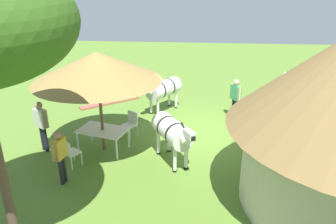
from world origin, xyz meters
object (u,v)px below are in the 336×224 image
Objects in this scene: guest_behind_table at (41,122)px; guest_beside_umbrella at (60,152)px; zebra_nearest_camera at (163,89)px; zebra_by_umbrella at (173,132)px; patio_chair_west_end at (69,151)px; standing_watcher at (235,95)px; shade_umbrella at (97,66)px; patio_chair_near_hut at (131,122)px; zebra_toward_hut at (279,90)px; patio_dining_table at (103,132)px.

guest_beside_umbrella is at bearing 158.34° from guest_behind_table.
zebra_by_umbrella is at bearing 135.50° from zebra_nearest_camera.
standing_watcher is (-5.24, -4.09, 0.46)m from patio_chair_west_end.
shade_umbrella is 2.37× the size of standing_watcher.
zebra_nearest_camera is at bearing -111.20° from zebra_by_umbrella.
patio_chair_near_hut is 2.36m from zebra_by_umbrella.
patio_dining_table is at bearing -123.99° from zebra_toward_hut.
zebra_by_umbrella reaches higher than patio_chair_near_hut.
shade_umbrella is 2.73m from guest_beside_umbrella.
guest_behind_table is (1.91, 0.21, 0.36)m from patio_dining_table.
guest_behind_table reaches higher than zebra_toward_hut.
shade_umbrella is at bearing -142.93° from guest_behind_table.
zebra_by_umbrella is at bearing -107.86° from zebra_toward_hut.
zebra_by_umbrella reaches higher than patio_chair_west_end.
zebra_nearest_camera is (-1.60, -3.49, 0.33)m from patio_dining_table.
patio_chair_near_hut is 0.57× the size of guest_beside_umbrella.
standing_watcher is (-4.53, -3.00, 0.32)m from patio_dining_table.
patio_dining_table is 7.38m from zebra_toward_hut.
patio_chair_west_end and patio_chair_near_hut have the same top height.
patio_dining_table is 1.95m from guest_behind_table.
zebra_toward_hut is at bearing -164.91° from zebra_by_umbrella.
guest_beside_umbrella is 5.82m from zebra_nearest_camera.
guest_behind_table is (1.19, -0.88, 0.51)m from patio_chair_west_end.
standing_watcher is (-5.13, -4.90, 0.03)m from guest_beside_umbrella.
shade_umbrella is 2.27× the size of guest_behind_table.
patio_chair_near_hut is at bearing -77.07° from zebra_by_umbrella.
patio_dining_table is 1.01× the size of guest_behind_table.
patio_dining_table is (0.00, -0.00, -2.15)m from shade_umbrella.
zebra_by_umbrella is at bearing -153.92° from guest_behind_table.
patio_dining_table is at bearing 90.00° from patio_chair_west_end.
guest_behind_table is at bearing -128.84° from zebra_toward_hut.
guest_beside_umbrella is 8.95m from zebra_toward_hut.
zebra_toward_hut is (-6.38, -3.70, -1.79)m from shade_umbrella.
standing_watcher reaches higher than patio_chair_west_end.
shade_umbrella is at bearing 153.43° from patio_dining_table.
zebra_by_umbrella is (-2.30, 0.56, 0.37)m from patio_dining_table.
zebra_nearest_camera reaches higher than patio_chair_near_hut.
guest_behind_table is at bearing 46.67° from guest_beside_umbrella.
standing_watcher is 0.84× the size of zebra_by_umbrella.
zebra_nearest_camera reaches higher than patio_dining_table.
zebra_toward_hut is at bearing -42.23° from guest_beside_umbrella.
zebra_nearest_camera is at bearing 96.39° from patio_chair_west_end.
shade_umbrella reaches higher than standing_watcher.
guest_beside_umbrella is (0.61, 1.90, -1.87)m from shade_umbrella.
standing_watcher is 1.98m from zebra_toward_hut.
shade_umbrella reaches higher than patio_chair_west_end.
zebra_toward_hut is at bearing -123.99° from guest_behind_table.
shade_umbrella is 2.97m from zebra_by_umbrella.
zebra_by_umbrella reaches higher than zebra_nearest_camera.
zebra_toward_hut is (-5.68, -2.59, 0.51)m from patio_chair_near_hut.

